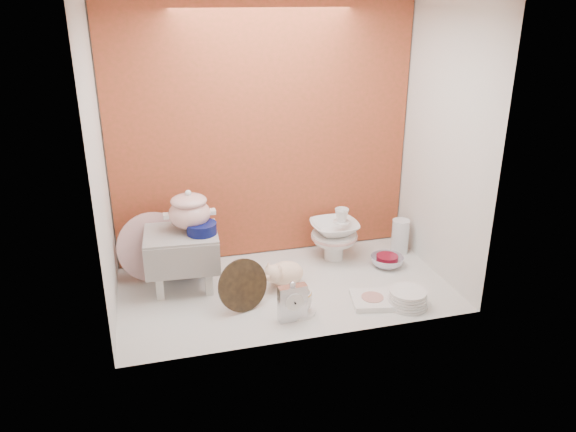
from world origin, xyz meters
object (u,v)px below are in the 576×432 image
object	(u,v)px
soup_tureen	(189,210)
plush_pig	(286,273)
step_stool	(183,260)
floral_platter	(153,247)
mantel_clock	(293,301)
porcelain_tower	(334,234)
gold_rim_teacup	(299,301)
crystal_bowl	(387,261)
dinner_plate_stack	(408,298)
blue_white_vase	(186,255)

from	to	relation	value
soup_tureen	plush_pig	xyz separation A→B (m)	(0.49, -0.16, -0.37)
soup_tureen	plush_pig	world-z (taller)	soup_tureen
step_stool	floral_platter	world-z (taller)	floral_platter
mantel_clock	porcelain_tower	xyz separation A→B (m)	(0.43, 0.60, 0.06)
gold_rim_teacup	porcelain_tower	distance (m)	0.67
soup_tureen	porcelain_tower	distance (m)	0.91
crystal_bowl	porcelain_tower	world-z (taller)	porcelain_tower
gold_rim_teacup	dinner_plate_stack	xyz separation A→B (m)	(0.57, -0.08, -0.02)
step_stool	soup_tureen	size ratio (longest dim) A/B	1.46
gold_rim_teacup	porcelain_tower	size ratio (longest dim) A/B	0.42
floral_platter	gold_rim_teacup	xyz separation A→B (m)	(0.69, -0.58, -0.13)
crystal_bowl	plush_pig	bearing A→B (deg)	-173.54
blue_white_vase	dinner_plate_stack	world-z (taller)	blue_white_vase
dinner_plate_stack	floral_platter	bearing A→B (deg)	152.13
dinner_plate_stack	step_stool	bearing A→B (deg)	155.25
floral_platter	dinner_plate_stack	distance (m)	1.43
floral_platter	dinner_plate_stack	size ratio (longest dim) A/B	1.86
floral_platter	porcelain_tower	size ratio (longest dim) A/B	1.20
soup_tureen	gold_rim_teacup	distance (m)	0.76
soup_tureen	floral_platter	bearing A→B (deg)	148.74
soup_tureen	porcelain_tower	xyz separation A→B (m)	(0.86, 0.09, -0.28)
floral_platter	dinner_plate_stack	world-z (taller)	floral_platter
blue_white_vase	gold_rim_teacup	xyz separation A→B (m)	(0.51, -0.57, -0.06)
porcelain_tower	plush_pig	bearing A→B (deg)	-145.76
soup_tureen	gold_rim_teacup	size ratio (longest dim) A/B	1.95
floral_platter	blue_white_vase	world-z (taller)	floral_platter
floral_platter	step_stool	bearing A→B (deg)	-45.62
floral_platter	porcelain_tower	world-z (taller)	floral_platter
dinner_plate_stack	gold_rim_teacup	bearing A→B (deg)	171.55
blue_white_vase	porcelain_tower	size ratio (longest dim) A/B	0.76
floral_platter	mantel_clock	size ratio (longest dim) A/B	1.88
soup_tureen	floral_platter	size ratio (longest dim) A/B	0.68
plush_pig	crystal_bowl	bearing A→B (deg)	-3.36
plush_pig	step_stool	bearing A→B (deg)	156.67
blue_white_vase	mantel_clock	distance (m)	0.78
soup_tureen	blue_white_vase	bearing A→B (deg)	103.86
soup_tureen	floral_platter	distance (m)	0.35
mantel_clock	plush_pig	size ratio (longest dim) A/B	0.81
mantel_clock	floral_platter	bearing A→B (deg)	130.31
crystal_bowl	porcelain_tower	distance (m)	0.35
porcelain_tower	dinner_plate_stack	bearing A→B (deg)	-73.68
step_stool	floral_platter	bearing A→B (deg)	138.34
blue_white_vase	dinner_plate_stack	distance (m)	1.26
blue_white_vase	soup_tureen	bearing A→B (deg)	-76.14
mantel_clock	crystal_bowl	xyz separation A→B (m)	(0.70, 0.42, -0.07)
mantel_clock	plush_pig	bearing A→B (deg)	75.82
floral_platter	crystal_bowl	size ratio (longest dim) A/B	1.98
floral_platter	soup_tureen	bearing A→B (deg)	-31.26
plush_pig	gold_rim_teacup	bearing A→B (deg)	-101.52
crystal_bowl	floral_platter	bearing A→B (deg)	170.99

